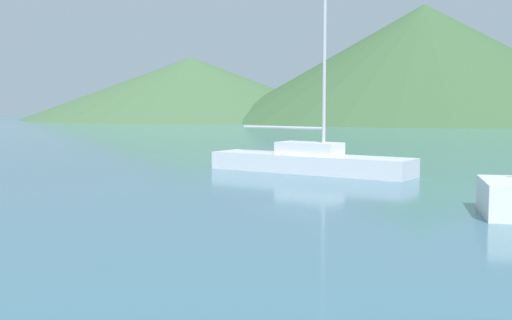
# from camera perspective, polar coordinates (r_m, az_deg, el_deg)

# --- Properties ---
(sailboat_middle) EXTENTS (7.16, 4.49, 11.53)m
(sailboat_middle) POSITION_cam_1_polar(r_m,az_deg,el_deg) (21.82, 4.78, 0.16)
(sailboat_middle) COLOR silver
(sailboat_middle) RESTS_ON ground_plane
(hill_west) EXTENTS (48.90, 48.90, 9.15)m
(hill_west) POSITION_cam_1_polar(r_m,az_deg,el_deg) (96.94, -5.77, 6.38)
(hill_west) COLOR #476B42
(hill_west) RESTS_ON ground_plane
(hill_central) EXTENTS (54.47, 54.47, 15.40)m
(hill_central) POSITION_cam_1_polar(r_m,az_deg,el_deg) (89.23, 14.65, 8.37)
(hill_central) COLOR #3D6038
(hill_central) RESTS_ON ground_plane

